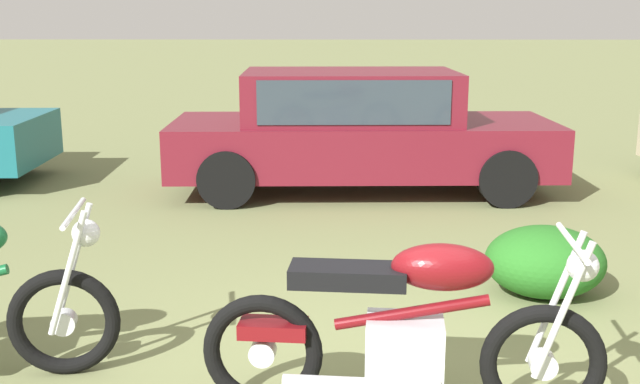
# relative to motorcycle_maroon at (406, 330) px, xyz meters

# --- Properties ---
(motorcycle_maroon) EXTENTS (2.11, 0.64, 1.02)m
(motorcycle_maroon) POSITION_rel_motorcycle_maroon_xyz_m (0.00, 0.00, 0.00)
(motorcycle_maroon) COLOR black
(motorcycle_maroon) RESTS_ON ground
(car_burgundy) EXTENTS (4.51, 1.92, 1.43)m
(car_burgundy) POSITION_rel_motorcycle_maroon_xyz_m (-0.07, 5.31, 0.32)
(car_burgundy) COLOR maroon
(car_burgundy) RESTS_ON ground
(shrub_low) EXTENTS (0.90, 0.80, 0.53)m
(shrub_low) POSITION_rel_motorcycle_maroon_xyz_m (1.23, 1.81, -0.22)
(shrub_low) COLOR #23641E
(shrub_low) RESTS_ON ground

